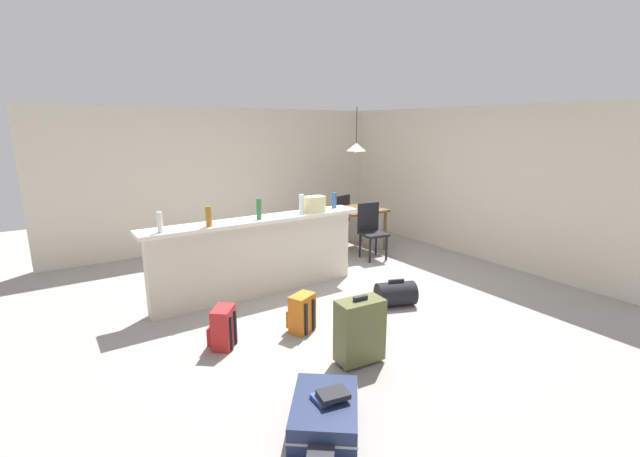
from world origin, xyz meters
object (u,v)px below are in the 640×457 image
(backpack_orange, at_px, (302,314))
(dining_chair_near_partition, at_px, (371,228))
(backpack_red, at_px, (223,328))
(bottle_green, at_px, (259,209))
(dining_table, at_px, (352,215))
(suitcase_upright_olive, at_px, (360,330))
(bottle_blue, at_px, (334,200))
(bottle_amber, at_px, (209,216))
(dining_chair_far_side, at_px, (338,216))
(suitcase_flat_navy, at_px, (325,413))
(duffel_bag_black, at_px, (396,294))
(book_stack, at_px, (331,395))
(bottle_white, at_px, (160,222))
(pendant_lamp, at_px, (356,147))
(bottle_clear, at_px, (301,204))
(grocery_bag, at_px, (314,204))

(backpack_orange, bearing_deg, dining_chair_near_partition, 35.14)
(backpack_red, bearing_deg, dining_chair_near_partition, 25.42)
(bottle_green, bearing_deg, backpack_orange, -94.15)
(dining_table, xyz_separation_m, suitcase_upright_olive, (-2.28, -3.09, -0.32))
(bottle_blue, xyz_separation_m, dining_table, (1.07, 0.96, -0.49))
(bottle_green, distance_m, suitcase_upright_olive, 2.18)
(bottle_amber, distance_m, dining_chair_far_side, 3.50)
(bottle_amber, height_order, suitcase_flat_navy, bottle_amber)
(bottle_amber, distance_m, duffel_bag_black, 2.47)
(book_stack, bearing_deg, dining_chair_near_partition, 46.14)
(bottle_white, distance_m, duffel_bag_black, 2.92)
(dining_chair_far_side, relative_size, backpack_orange, 2.21)
(bottle_green, xyz_separation_m, duffel_bag_black, (1.25, -1.22, -1.01))
(dining_table, relative_size, dining_chair_far_side, 1.18)
(bottle_amber, height_order, pendant_lamp, pendant_lamp)
(suitcase_flat_navy, relative_size, backpack_orange, 2.04)
(bottle_white, xyz_separation_m, bottle_clear, (1.85, 0.03, 0.01))
(grocery_bag, distance_m, suitcase_flat_navy, 3.20)
(bottle_amber, bearing_deg, dining_chair_far_side, 27.86)
(bottle_clear, height_order, suitcase_upright_olive, bottle_clear)
(grocery_bag, xyz_separation_m, dining_chair_far_side, (1.54, 1.57, -0.62))
(dining_chair_near_partition, height_order, book_stack, dining_chair_near_partition)
(dining_chair_near_partition, bearing_deg, dining_table, 86.82)
(bottle_amber, relative_size, pendant_lamp, 0.31)
(suitcase_upright_olive, bearing_deg, pendant_lamp, 52.79)
(backpack_red, bearing_deg, book_stack, -81.75)
(grocery_bag, relative_size, dining_chair_near_partition, 0.28)
(bottle_amber, xyz_separation_m, dining_chair_near_partition, (2.95, 0.54, -0.64))
(bottle_amber, xyz_separation_m, grocery_bag, (1.50, 0.04, -0.01))
(dining_chair_near_partition, xyz_separation_m, suitcase_upright_olive, (-2.25, -2.52, -0.19))
(bottle_amber, height_order, dining_chair_near_partition, bottle_amber)
(bottle_green, bearing_deg, grocery_bag, 0.27)
(bottle_white, bearing_deg, pendant_lamp, 16.88)
(bottle_blue, bearing_deg, backpack_orange, -136.07)
(dining_chair_near_partition, relative_size, duffel_bag_black, 1.67)
(backpack_orange, height_order, book_stack, backpack_orange)
(dining_table, xyz_separation_m, pendant_lamp, (0.07, 0.00, 1.19))
(bottle_green, xyz_separation_m, suitcase_upright_olive, (0.04, -2.02, -0.83))
(pendant_lamp, bearing_deg, suitcase_flat_navy, -130.49)
(duffel_bag_black, relative_size, book_stack, 2.19)
(bottle_clear, xyz_separation_m, duffel_bag_black, (0.62, -1.22, -1.01))
(dining_table, height_order, dining_chair_near_partition, dining_chair_near_partition)
(pendant_lamp, distance_m, backpack_orange, 3.71)
(dining_table, bearing_deg, bottle_amber, -159.69)
(bottle_blue, xyz_separation_m, grocery_bag, (-0.41, -0.11, -0.00))
(dining_table, xyz_separation_m, backpack_orange, (-2.40, -2.24, -0.44))
(dining_chair_far_side, relative_size, pendant_lamp, 1.19)
(dining_chair_far_side, distance_m, backpack_red, 4.22)
(bottle_amber, relative_size, bottle_blue, 1.09)
(bottle_clear, xyz_separation_m, bottle_blue, (0.62, 0.11, -0.02))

